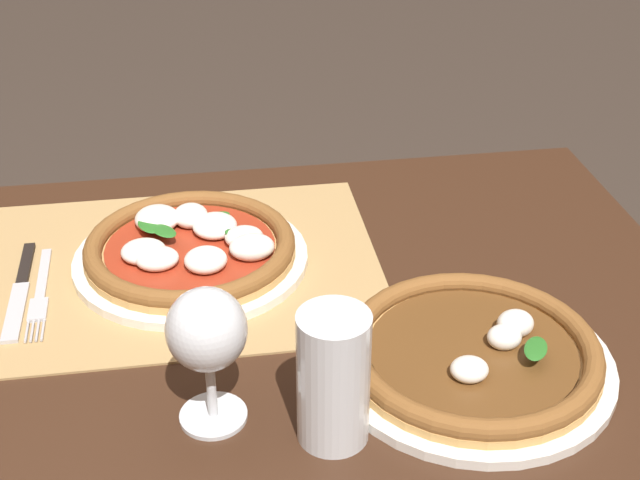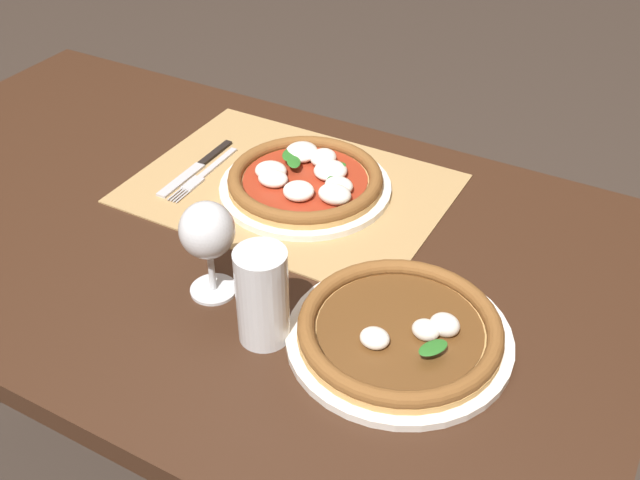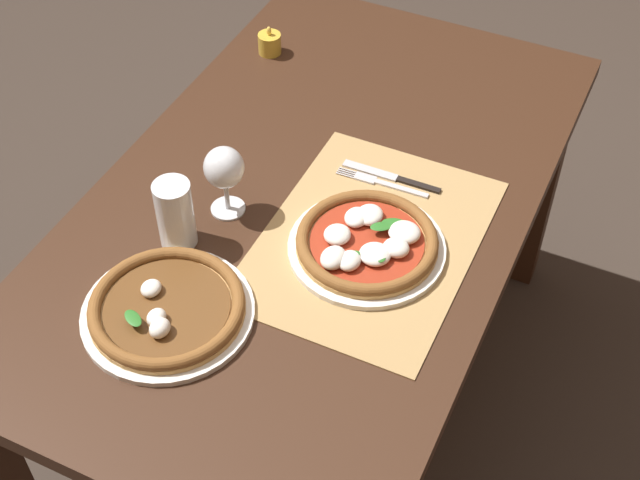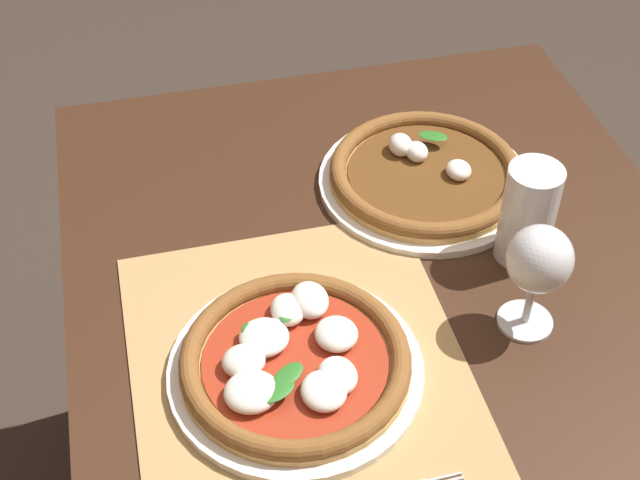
{
  "view_description": "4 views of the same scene",
  "coord_description": "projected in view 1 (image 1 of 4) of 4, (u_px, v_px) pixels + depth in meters",
  "views": [
    {
      "loc": [
        -0.11,
        0.84,
        1.37
      ],
      "look_at": [
        -0.26,
        -0.09,
        0.8
      ],
      "focal_mm": 50.0,
      "sensor_mm": 36.0,
      "label": 1
    },
    {
      "loc": [
        -0.66,
        0.8,
        1.48
      ],
      "look_at": [
        -0.22,
        -0.0,
        0.78
      ],
      "focal_mm": 42.0,
      "sensor_mm": 36.0,
      "label": 2
    },
    {
      "loc": [
        -1.2,
        -0.58,
        1.99
      ],
      "look_at": [
        -0.18,
        -0.1,
        0.82
      ],
      "focal_mm": 50.0,
      "sensor_mm": 36.0,
      "label": 3
    },
    {
      "loc": [
        0.54,
        -0.29,
        1.59
      ],
      "look_at": [
        -0.25,
        -0.09,
        0.81
      ],
      "focal_mm": 50.0,
      "sensor_mm": 36.0,
      "label": 4
    }
  ],
  "objects": [
    {
      "name": "paper_placemat",
      "position": [
        170.0,
        268.0,
        1.15
      ],
      "size": [
        0.54,
        0.4,
        0.0
      ],
      "primitive_type": "cube",
      "color": "#A88451",
      "rests_on": "dining_table"
    },
    {
      "name": "dining_table",
      "position": [
        118.0,
        413.0,
        1.07
      ],
      "size": [
        1.45,
        0.85,
        0.74
      ],
      "color": "#382114",
      "rests_on": "ground"
    },
    {
      "name": "wine_glass",
      "position": [
        207.0,
        335.0,
        0.86
      ],
      "size": [
        0.08,
        0.08,
        0.16
      ],
      "color": "silver",
      "rests_on": "dining_table"
    },
    {
      "name": "pizza_near",
      "position": [
        191.0,
        248.0,
        1.15
      ],
      "size": [
        0.3,
        0.3,
        0.05
      ],
      "color": "silver",
      "rests_on": "paper_placemat"
    },
    {
      "name": "knife",
      "position": [
        20.0,
        290.0,
        1.1
      ],
      "size": [
        0.02,
        0.22,
        0.01
      ],
      "color": "black",
      "rests_on": "paper_placemat"
    },
    {
      "name": "pint_glass",
      "position": [
        333.0,
        380.0,
        0.86
      ],
      "size": [
        0.07,
        0.07,
        0.15
      ],
      "color": "silver",
      "rests_on": "dining_table"
    },
    {
      "name": "fork",
      "position": [
        41.0,
        293.0,
        1.1
      ],
      "size": [
        0.02,
        0.2,
        0.0
      ],
      "color": "#B7B7BC",
      "rests_on": "paper_placemat"
    },
    {
      "name": "pizza_far",
      "position": [
        473.0,
        354.0,
        0.97
      ],
      "size": [
        0.31,
        0.31,
        0.05
      ],
      "color": "silver",
      "rests_on": "dining_table"
    }
  ]
}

